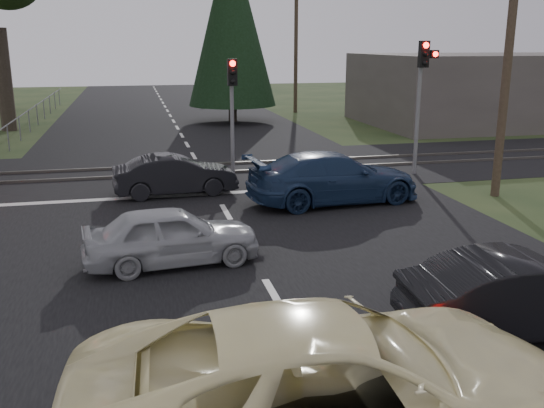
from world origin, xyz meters
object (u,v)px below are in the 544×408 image
object	(u,v)px
utility_pole_mid	(296,41)
dark_hatchback	(526,295)
utility_pole_near	(510,39)
blue_sedan	(333,178)
cream_coupe	(338,387)
silver_car	(172,236)
dark_car_far	(175,175)
traffic_signal_right	(423,82)
traffic_signal_center	(232,97)
utility_pole_far	(234,42)

from	to	relation	value
utility_pole_mid	dark_hatchback	xyz separation A→B (m)	(-4.86, -32.39, -4.05)
utility_pole_near	blue_sedan	xyz separation A→B (m)	(-5.21, 0.37, -3.97)
cream_coupe	silver_car	xyz separation A→B (m)	(-1.44, 6.72, -0.21)
utility_pole_mid	blue_sedan	xyz separation A→B (m)	(-5.21, -23.63, -3.97)
utility_pole_near	utility_pole_mid	distance (m)	24.00
utility_pole_near	dark_car_far	distance (m)	10.82
traffic_signal_right	cream_coupe	bearing A→B (deg)	-119.26
traffic_signal_center	blue_sedan	xyz separation A→B (m)	(2.29, -4.31, -2.05)
cream_coupe	dark_hatchback	size ratio (longest dim) A/B	1.50
traffic_signal_right	dark_car_far	size ratio (longest dim) A/B	1.24
traffic_signal_right	dark_hatchback	distance (m)	12.77
traffic_signal_right	dark_hatchback	xyz separation A→B (m)	(-3.91, -11.86, -2.64)
traffic_signal_center	utility_pole_mid	world-z (taller)	utility_pole_mid
traffic_signal_center	utility_pole_mid	size ratio (longest dim) A/B	0.46
traffic_signal_right	utility_pole_mid	distance (m)	20.60
utility_pole_far	traffic_signal_center	bearing A→B (deg)	-99.60
traffic_signal_center	utility_pole_far	world-z (taller)	utility_pole_far
utility_pole_mid	blue_sedan	world-z (taller)	utility_pole_mid
traffic_signal_right	traffic_signal_center	bearing A→B (deg)	169.59
utility_pole_near	utility_pole_mid	bearing A→B (deg)	90.00
utility_pole_near	utility_pole_far	bearing A→B (deg)	90.00
cream_coupe	dark_car_far	world-z (taller)	cream_coupe
traffic_signal_right	traffic_signal_center	xyz separation A→B (m)	(-6.55, 1.20, -0.51)
utility_pole_far	silver_car	xyz separation A→B (m)	(-10.25, -52.84, -4.09)
utility_pole_near	silver_car	distance (m)	11.69
dark_car_far	blue_sedan	bearing A→B (deg)	-118.63
blue_sedan	dark_car_far	size ratio (longest dim) A/B	1.37
traffic_signal_center	dark_car_far	size ratio (longest dim) A/B	1.08
silver_car	blue_sedan	size ratio (longest dim) A/B	0.72
dark_hatchback	dark_car_far	bearing A→B (deg)	27.84
traffic_signal_center	silver_car	size ratio (longest dim) A/B	1.10
utility_pole_far	blue_sedan	bearing A→B (deg)	-96.11
dark_car_far	dark_hatchback	bearing A→B (deg)	-160.31
blue_sedan	dark_hatchback	bearing A→B (deg)	176.61
traffic_signal_center	cream_coupe	distance (m)	15.42
silver_car	dark_car_far	size ratio (longest dim) A/B	0.98
cream_coupe	utility_pole_far	bearing A→B (deg)	-5.86
dark_hatchback	cream_coupe	bearing A→B (deg)	122.25
traffic_signal_right	cream_coupe	world-z (taller)	traffic_signal_right
dark_hatchback	utility_pole_near	bearing A→B (deg)	-26.57
utility_pole_far	utility_pole_mid	bearing A→B (deg)	-90.00
traffic_signal_center	utility_pole_mid	distance (m)	20.82
utility_pole_far	blue_sedan	distance (m)	49.07
traffic_signal_right	utility_pole_far	world-z (taller)	utility_pole_far
utility_pole_far	traffic_signal_right	bearing A→B (deg)	-91.20
cream_coupe	dark_car_far	xyz separation A→B (m)	(-0.92, 12.94, -0.22)
traffic_signal_center	traffic_signal_right	bearing A→B (deg)	-10.41
cream_coupe	blue_sedan	xyz separation A→B (m)	(3.61, 10.93, -0.10)
traffic_signal_right	dark_hatchback	bearing A→B (deg)	-108.23
dark_hatchback	silver_car	distance (m)	7.05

